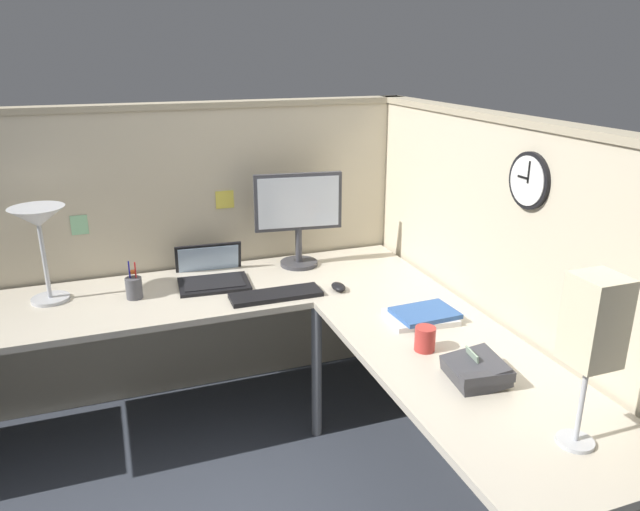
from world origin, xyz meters
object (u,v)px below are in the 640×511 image
at_px(keyboard, 276,295).
at_px(wall_clock, 530,181).
at_px(desk_lamp_dome, 39,225).
at_px(pen_cup, 134,288).
at_px(monitor, 298,212).
at_px(computer_mouse, 338,287).
at_px(book_stack, 422,315).
at_px(laptop, 212,274).
at_px(coffee_mug, 425,339).
at_px(office_phone, 476,371).
at_px(desk_lamp_paper, 594,326).

relative_size(keyboard, wall_clock, 1.95).
xyz_separation_m(desk_lamp_dome, wall_clock, (1.81, -1.00, 0.27)).
bearing_deg(wall_clock, pen_cup, 148.33).
bearing_deg(monitor, computer_mouse, -80.27).
height_order(computer_mouse, desk_lamp_dome, desk_lamp_dome).
height_order(monitor, book_stack, monitor).
bearing_deg(laptop, keyboard, -54.64).
distance_m(coffee_mug, wall_clock, 0.72).
relative_size(office_phone, coffee_mug, 2.37).
bearing_deg(pen_cup, monitor, 10.65).
bearing_deg(laptop, desk_lamp_paper, -65.76).
bearing_deg(desk_lamp_paper, wall_clock, 66.56).
bearing_deg(wall_clock, computer_mouse, 128.33).
distance_m(monitor, keyboard, 0.53).
height_order(keyboard, book_stack, book_stack).
height_order(office_phone, desk_lamp_paper, desk_lamp_paper).
bearing_deg(desk_lamp_paper, pen_cup, 126.03).
relative_size(keyboard, book_stack, 1.44).
height_order(laptop, pen_cup, pen_cup).
xyz_separation_m(computer_mouse, office_phone, (0.14, -0.94, 0.02)).
relative_size(pen_cup, wall_clock, 0.82).
bearing_deg(office_phone, keyboard, 115.17).
distance_m(pen_cup, desk_lamp_paper, 1.98).
xyz_separation_m(computer_mouse, wall_clock, (0.52, -0.65, 0.61)).
bearing_deg(keyboard, monitor, 58.34).
height_order(office_phone, coffee_mug, office_phone).
bearing_deg(laptop, office_phone, -61.97).
bearing_deg(coffee_mug, desk_lamp_dome, 143.64).
relative_size(laptop, computer_mouse, 3.88).
bearing_deg(pen_cup, coffee_mug, -41.98).
bearing_deg(coffee_mug, monitor, 98.26).
xyz_separation_m(book_stack, wall_clock, (0.30, -0.22, 0.61)).
relative_size(office_phone, desk_lamp_paper, 0.43).
bearing_deg(keyboard, pen_cup, 161.43).
relative_size(keyboard, coffee_mug, 4.48).
xyz_separation_m(monitor, laptop, (-0.48, -0.04, -0.27)).
distance_m(keyboard, computer_mouse, 0.31).
distance_m(office_phone, coffee_mug, 0.27).
distance_m(desk_lamp_dome, book_stack, 1.73).
bearing_deg(office_phone, coffee_mug, 102.24).
bearing_deg(wall_clock, monitor, 119.03).
bearing_deg(pen_cup, desk_lamp_dome, 164.07).
relative_size(monitor, pen_cup, 2.78).
bearing_deg(office_phone, wall_clock, 37.51).
relative_size(pen_cup, office_phone, 0.79).
xyz_separation_m(keyboard, desk_lamp_paper, (0.53, -1.36, 0.37)).
xyz_separation_m(keyboard, office_phone, (0.45, -0.96, 0.03)).
relative_size(pen_cup, coffee_mug, 1.88).
height_order(coffee_mug, wall_clock, wall_clock).
distance_m(computer_mouse, book_stack, 0.48).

